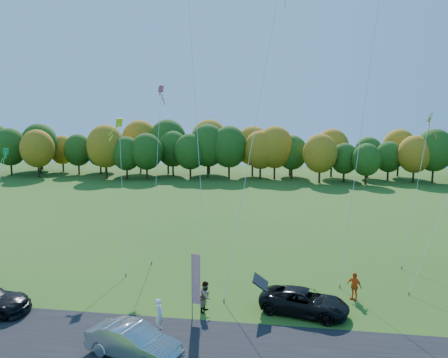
# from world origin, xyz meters

# --- Properties ---
(ground) EXTENTS (160.00, 160.00, 0.00)m
(ground) POSITION_xyz_m (0.00, 0.00, 0.00)
(ground) COLOR #295215
(asphalt_strip) EXTENTS (90.00, 6.00, 0.01)m
(asphalt_strip) POSITION_xyz_m (0.00, -4.00, 0.01)
(asphalt_strip) COLOR black
(asphalt_strip) RESTS_ON ground
(tree_line) EXTENTS (116.00, 12.00, 10.00)m
(tree_line) POSITION_xyz_m (0.00, 55.00, 0.00)
(tree_line) COLOR #1E4711
(tree_line) RESTS_ON ground
(black_suv) EXTENTS (5.49, 3.53, 1.41)m
(black_suv) POSITION_xyz_m (5.49, 0.73, 0.70)
(black_suv) COLOR black
(black_suv) RESTS_ON ground
(silver_sedan) EXTENTS (4.97, 3.01, 1.55)m
(silver_sedan) POSITION_xyz_m (-2.60, -5.21, 0.77)
(silver_sedan) COLOR #A4A3A7
(silver_sedan) RESTS_ON ground
(person_tailgate_a) EXTENTS (0.45, 0.65, 1.74)m
(person_tailgate_a) POSITION_xyz_m (-2.16, -2.50, 0.87)
(person_tailgate_a) COLOR white
(person_tailgate_a) RESTS_ON ground
(person_tailgate_b) EXTENTS (0.85, 1.00, 1.81)m
(person_tailgate_b) POSITION_xyz_m (-0.18, 0.15, 0.90)
(person_tailgate_b) COLOR gray
(person_tailgate_b) RESTS_ON ground
(person_east) EXTENTS (1.05, 0.98, 1.74)m
(person_east) POSITION_xyz_m (8.60, 3.20, 0.87)
(person_east) COLOR orange
(person_east) RESTS_ON ground
(feather_flag) EXTENTS (0.51, 0.12, 3.85)m
(feather_flag) POSITION_xyz_m (-0.58, -0.84, 2.35)
(feather_flag) COLOR #999999
(feather_flag) RESTS_ON ground
(kite_delta_blue) EXTENTS (5.35, 10.23, 29.59)m
(kite_delta_blue) POSITION_xyz_m (-2.32, 6.90, 14.40)
(kite_delta_blue) COLOR #4C3F33
(kite_delta_blue) RESTS_ON ground
(kite_parafoil_orange) EXTENTS (6.27, 11.55, 30.83)m
(kite_parafoil_orange) POSITION_xyz_m (10.18, 10.42, 15.24)
(kite_parafoil_orange) COLOR #4C3F33
(kite_parafoil_orange) RESTS_ON ground
(kite_delta_red) EXTENTS (4.24, 10.61, 23.51)m
(kite_delta_red) POSITION_xyz_m (2.22, 6.49, 11.44)
(kite_delta_red) COLOR #4C3F33
(kite_delta_red) RESTS_ON ground
(kite_diamond_yellow) EXTENTS (3.36, 7.03, 11.50)m
(kite_diamond_yellow) POSITION_xyz_m (-8.29, 8.09, 5.52)
(kite_diamond_yellow) COLOR #4C3F33
(kite_diamond_yellow) RESTS_ON ground
(kite_diamond_white) EXTENTS (3.70, 6.47, 12.04)m
(kite_diamond_white) POSITION_xyz_m (14.46, 12.32, 5.76)
(kite_diamond_white) COLOR #4C3F33
(kite_diamond_white) RESTS_ON ground
(kite_diamond_pink) EXTENTS (2.02, 8.75, 14.49)m
(kite_diamond_pink) POSITION_xyz_m (-6.62, 11.72, 7.06)
(kite_diamond_pink) COLOR #4C3F33
(kite_diamond_pink) RESTS_ON ground
(kite_diamond_blue_low) EXTENTS (4.86, 3.80, 10.82)m
(kite_diamond_blue_low) POSITION_xyz_m (14.36, 6.05, 5.21)
(kite_diamond_blue_low) COLOR #4C3F33
(kite_diamond_blue_low) RESTS_ON ground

